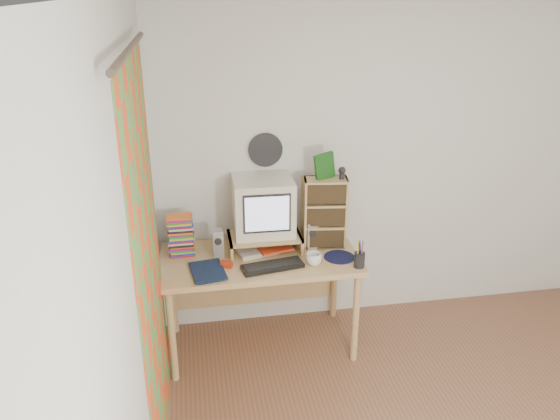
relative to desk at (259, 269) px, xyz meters
name	(u,v)px	position (x,y,z in m)	size (l,w,h in m)	color
back_wall	(385,166)	(1.03, 0.31, 0.63)	(3.50, 3.50, 0.00)	silver
left_wall	(134,312)	(-0.72, -1.44, 0.63)	(3.50, 3.50, 0.00)	silver
curtain	(151,277)	(-0.68, -0.96, 0.53)	(2.20, 2.20, 0.00)	#E34B20
wall_disc	(266,150)	(0.10, 0.29, 0.81)	(0.25, 0.25, 0.02)	black
desk	(259,269)	(0.00, 0.00, 0.00)	(1.40, 0.70, 0.75)	tan
monitor_riser	(265,238)	(0.05, 0.04, 0.23)	(0.52, 0.30, 0.12)	tan
crt_monitor	(264,206)	(0.05, 0.09, 0.46)	(0.42, 0.42, 0.40)	silver
speaker_left	(218,243)	(-0.29, 0.00, 0.24)	(0.08, 0.08, 0.20)	#A2A3A7
speaker_right	(311,235)	(0.39, 0.02, 0.24)	(0.08, 0.08, 0.20)	#A2A3A7
keyboard	(273,266)	(0.06, -0.25, 0.15)	(0.42, 0.14, 0.03)	black
dvd_stack	(181,239)	(-0.54, 0.07, 0.26)	(0.17, 0.12, 0.25)	brown
cd_rack	(325,213)	(0.49, 0.03, 0.40)	(0.31, 0.17, 0.52)	tan
mug	(314,259)	(0.35, -0.24, 0.18)	(0.11, 0.11, 0.09)	white
diary	(192,272)	(-0.48, -0.25, 0.16)	(0.26, 0.20, 0.05)	#0F1D3A
mousepad	(339,257)	(0.55, -0.17, 0.14)	(0.22, 0.22, 0.00)	#101437
pen_cup	(360,257)	(0.65, -0.33, 0.21)	(0.07, 0.07, 0.15)	black
papers	(263,249)	(0.03, 0.01, 0.15)	(0.27, 0.20, 0.04)	beige
red_box	(227,264)	(-0.24, -0.18, 0.15)	(0.08, 0.05, 0.04)	#B12B12
game_box	(324,166)	(0.48, 0.04, 0.75)	(0.14, 0.03, 0.18)	#184F16
webcam	(342,173)	(0.60, 0.01, 0.70)	(0.05, 0.05, 0.09)	black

